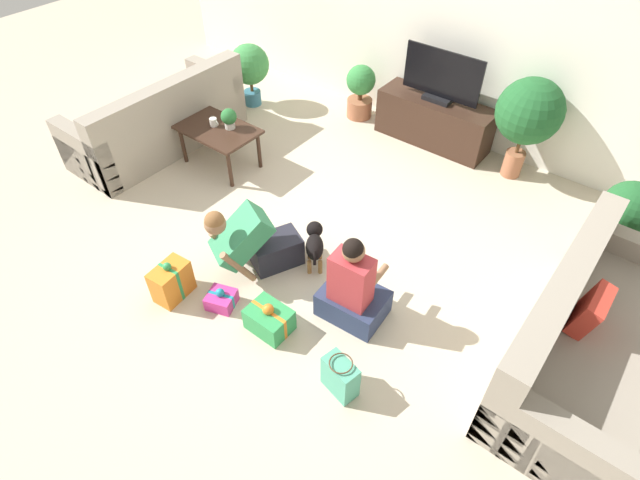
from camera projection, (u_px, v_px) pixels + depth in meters
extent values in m
plane|color=beige|center=(305.00, 245.00, 4.75)|extent=(16.00, 16.00, 0.00)
cube|color=white|center=(458.00, 24.00, 5.33)|extent=(8.40, 0.06, 2.60)
cube|color=gray|center=(159.00, 127.00, 5.86)|extent=(0.85, 2.04, 0.45)
cube|color=gray|center=(169.00, 102.00, 5.42)|extent=(0.20, 2.04, 0.42)
cube|color=gray|center=(216.00, 90.00, 6.33)|extent=(0.85, 0.16, 0.63)
cube|color=gray|center=(85.00, 156.00, 5.27)|extent=(0.85, 0.16, 0.63)
cube|color=red|center=(190.00, 86.00, 5.81)|extent=(0.18, 0.34, 0.32)
cube|color=#288E6B|center=(158.00, 101.00, 5.55)|extent=(0.18, 0.34, 0.32)
cube|color=#EACC4C|center=(123.00, 118.00, 5.28)|extent=(0.18, 0.34, 0.32)
cube|color=gray|center=(588.00, 351.00, 3.64)|extent=(0.85, 2.04, 0.45)
cube|color=gray|center=(564.00, 291.00, 3.48)|extent=(0.20, 2.04, 0.42)
cube|color=gray|center=(546.00, 446.00, 3.04)|extent=(0.85, 0.16, 0.63)
cube|color=gray|center=(628.00, 268.00, 4.11)|extent=(0.85, 0.16, 0.63)
cube|color=red|center=(590.00, 310.00, 3.43)|extent=(0.18, 0.34, 0.32)
cube|color=#382319|center=(218.00, 129.00, 5.39)|extent=(0.86, 0.57, 0.03)
cylinder|color=#382319|center=(183.00, 145.00, 5.59)|extent=(0.04, 0.04, 0.44)
cylinder|color=#382319|center=(230.00, 169.00, 5.26)|extent=(0.04, 0.04, 0.44)
cylinder|color=#382319|center=(213.00, 128.00, 5.85)|extent=(0.04, 0.04, 0.44)
cylinder|color=#382319|center=(259.00, 150.00, 5.52)|extent=(0.04, 0.04, 0.44)
cube|color=#382319|center=(434.00, 121.00, 5.86)|extent=(1.35, 0.44, 0.54)
cube|color=black|center=(438.00, 98.00, 5.66)|extent=(0.32, 0.20, 0.05)
cube|color=black|center=(442.00, 74.00, 5.46)|extent=(0.92, 0.03, 0.52)
cylinder|color=#336B84|center=(253.00, 97.00, 6.64)|extent=(0.22, 0.22, 0.19)
cylinder|color=brown|center=(252.00, 86.00, 6.52)|extent=(0.04, 0.04, 0.15)
sphere|color=#3D8E47|center=(249.00, 64.00, 6.32)|extent=(0.50, 0.50, 0.50)
cylinder|color=beige|center=(609.00, 245.00, 4.57)|extent=(0.31, 0.31, 0.25)
cylinder|color=brown|center=(617.00, 229.00, 4.44)|extent=(0.06, 0.06, 0.14)
sphere|color=#1E5628|center=(630.00, 207.00, 4.26)|extent=(0.45, 0.45, 0.45)
cylinder|color=#A36042|center=(513.00, 163.00, 5.47)|extent=(0.21, 0.21, 0.29)
cylinder|color=brown|center=(519.00, 144.00, 5.29)|extent=(0.04, 0.04, 0.20)
sphere|color=#1E5628|center=(530.00, 111.00, 5.02)|extent=(0.68, 0.68, 0.68)
cylinder|color=#A36042|center=(359.00, 108.00, 6.40)|extent=(0.32, 0.32, 0.23)
cylinder|color=brown|center=(360.00, 96.00, 6.28)|extent=(0.06, 0.06, 0.11)
sphere|color=#337F3D|center=(361.00, 80.00, 6.13)|extent=(0.36, 0.36, 0.36)
cube|color=#23232D|center=(276.00, 251.00, 4.50)|extent=(0.45, 0.52, 0.28)
cube|color=#338456|center=(241.00, 236.00, 4.19)|extent=(0.51, 0.61, 0.48)
sphere|color=#8E6647|center=(215.00, 224.00, 3.97)|extent=(0.18, 0.18, 0.18)
sphere|color=brown|center=(215.00, 221.00, 3.95)|extent=(0.16, 0.16, 0.16)
cylinder|color=#8E6647|center=(227.00, 246.00, 4.38)|extent=(0.17, 0.28, 0.43)
cylinder|color=#8E6647|center=(239.00, 267.00, 4.20)|extent=(0.17, 0.28, 0.43)
cube|color=#283351|center=(353.00, 303.00, 4.09)|extent=(0.55, 0.44, 0.24)
cube|color=#AD3338|center=(351.00, 280.00, 3.81)|extent=(0.33, 0.22, 0.45)
sphere|color=#8E6647|center=(354.00, 251.00, 3.61)|extent=(0.17, 0.17, 0.17)
sphere|color=black|center=(353.00, 249.00, 3.58)|extent=(0.16, 0.16, 0.16)
cylinder|color=#8E6647|center=(378.00, 276.00, 3.93)|extent=(0.07, 0.26, 0.06)
cylinder|color=#8E6647|center=(350.00, 263.00, 4.03)|extent=(0.07, 0.26, 0.06)
ellipsoid|color=black|center=(315.00, 247.00, 4.40)|extent=(0.30, 0.32, 0.18)
sphere|color=black|center=(315.00, 229.00, 4.50)|extent=(0.15, 0.15, 0.15)
sphere|color=olive|center=(315.00, 226.00, 4.55)|extent=(0.07, 0.07, 0.07)
cylinder|color=black|center=(315.00, 258.00, 4.25)|extent=(0.08, 0.09, 0.11)
cylinder|color=olive|center=(320.00, 252.00, 4.58)|extent=(0.04, 0.04, 0.15)
cylinder|color=olive|center=(309.00, 252.00, 4.58)|extent=(0.04, 0.04, 0.15)
cylinder|color=olive|center=(320.00, 267.00, 4.44)|extent=(0.04, 0.04, 0.15)
cylinder|color=olive|center=(309.00, 267.00, 4.44)|extent=(0.04, 0.04, 0.15)
cube|color=orange|center=(172.00, 282.00, 4.20)|extent=(0.23, 0.35, 0.32)
cube|color=#2D934C|center=(172.00, 282.00, 4.20)|extent=(0.21, 0.05, 0.33)
sphere|color=#2D934C|center=(167.00, 267.00, 4.07)|extent=(0.07, 0.07, 0.07)
cube|color=#2D934C|center=(269.00, 320.00, 3.99)|extent=(0.35, 0.27, 0.21)
cube|color=orange|center=(269.00, 320.00, 3.99)|extent=(0.35, 0.03, 0.21)
sphere|color=orange|center=(268.00, 309.00, 3.89)|extent=(0.09, 0.09, 0.09)
cube|color=#CC3389|center=(221.00, 300.00, 4.19)|extent=(0.28, 0.28, 0.13)
cube|color=teal|center=(221.00, 300.00, 4.19)|extent=(0.22, 0.11, 0.13)
sphere|color=teal|center=(220.00, 293.00, 4.13)|extent=(0.07, 0.07, 0.07)
cube|color=#4CA384|center=(340.00, 377.00, 3.56)|extent=(0.29, 0.20, 0.31)
torus|color=#4C3823|center=(341.00, 363.00, 3.43)|extent=(0.20, 0.20, 0.01)
cylinder|color=silver|center=(213.00, 122.00, 5.39)|extent=(0.08, 0.08, 0.09)
torus|color=silver|center=(217.00, 123.00, 5.36)|extent=(0.06, 0.01, 0.06)
cylinder|color=beige|center=(230.00, 125.00, 5.36)|extent=(0.11, 0.11, 0.07)
sphere|color=#286B33|center=(229.00, 117.00, 5.29)|extent=(0.17, 0.17, 0.17)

